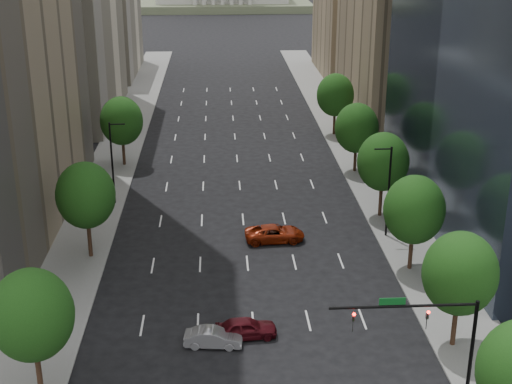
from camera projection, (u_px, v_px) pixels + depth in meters
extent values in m
cube|color=slate|center=(89.00, 222.00, 72.14)|extent=(6.00, 200.00, 0.15)
cube|color=slate|center=(394.00, 215.00, 73.75)|extent=(6.00, 200.00, 0.15)
cube|color=beige|center=(61.00, 0.00, 105.66)|extent=(14.00, 30.00, 35.00)
cube|color=beige|center=(99.00, 27.00, 139.49)|extent=(14.00, 26.00, 18.00)
cube|color=#8C7759|center=(401.00, 17.00, 106.33)|extent=(14.00, 30.00, 30.00)
cube|color=#8C7759|center=(357.00, 33.00, 139.63)|extent=(14.00, 26.00, 16.00)
cylinder|color=#382316|center=(455.00, 321.00, 50.57)|extent=(0.36, 0.36, 4.00)
ellipsoid|color=#163A0F|center=(460.00, 273.00, 49.24)|extent=(5.20, 5.20, 5.98)
cylinder|color=#382316|center=(411.00, 249.00, 61.80)|extent=(0.36, 0.36, 3.90)
ellipsoid|color=#163A0F|center=(414.00, 210.00, 60.50)|extent=(5.20, 5.20, 5.98)
cylinder|color=#382316|center=(381.00, 198.00, 72.97)|extent=(0.36, 0.36, 4.10)
ellipsoid|color=#163A0F|center=(383.00, 162.00, 71.61)|extent=(5.20, 5.20, 5.98)
cylinder|color=#382316|center=(355.00, 157.00, 86.10)|extent=(0.36, 0.36, 3.80)
ellipsoid|color=#163A0F|center=(357.00, 128.00, 84.84)|extent=(5.20, 5.20, 5.98)
cylinder|color=#382316|center=(334.00, 121.00, 101.01)|extent=(0.36, 0.36, 4.00)
ellipsoid|color=#163A0F|center=(335.00, 95.00, 99.68)|extent=(5.20, 5.20, 5.98)
cylinder|color=#382316|center=(38.00, 367.00, 45.39)|extent=(0.36, 0.36, 4.00)
ellipsoid|color=#163A0F|center=(32.00, 315.00, 44.06)|extent=(5.20, 5.20, 5.98)
cylinder|color=#382316|center=(89.00, 236.00, 64.04)|extent=(0.36, 0.36, 4.15)
ellipsoid|color=#163A0F|center=(86.00, 195.00, 62.66)|extent=(5.20, 5.20, 5.98)
cylinder|color=#382316|center=(124.00, 150.00, 88.36)|extent=(0.36, 0.36, 3.95)
ellipsoid|color=#163A0F|center=(122.00, 121.00, 87.05)|extent=(5.20, 5.20, 5.98)
cylinder|color=black|center=(389.00, 193.00, 67.41)|extent=(0.20, 0.20, 9.00)
cylinder|color=black|center=(383.00, 149.00, 65.85)|extent=(1.60, 0.14, 0.14)
cylinder|color=black|center=(112.00, 164.00, 75.35)|extent=(0.20, 0.20, 9.00)
cylinder|color=black|center=(117.00, 124.00, 73.88)|extent=(1.60, 0.14, 0.14)
cylinder|color=black|center=(472.00, 351.00, 44.39)|extent=(0.24, 0.24, 7.00)
cylinder|color=black|center=(404.00, 306.00, 42.99)|extent=(9.00, 0.18, 0.18)
imported|color=black|center=(427.00, 314.00, 43.26)|extent=(0.18, 0.22, 1.10)
imported|color=black|center=(353.00, 316.00, 43.03)|extent=(0.18, 0.22, 1.10)
sphere|color=#FF0C07|center=(429.00, 312.00, 43.02)|extent=(0.20, 0.20, 0.20)
sphere|color=#FF0C07|center=(354.00, 314.00, 42.79)|extent=(0.20, 0.20, 0.20)
cube|color=#0C591E|center=(392.00, 301.00, 42.83)|extent=(1.60, 0.06, 0.45)
cube|color=#596647|center=(222.00, 4.00, 250.00)|extent=(60.00, 40.00, 2.50)
ellipsoid|color=olive|center=(33.00, 8.00, 544.51)|extent=(380.00, 342.00, 190.00)
ellipsoid|color=olive|center=(267.00, 12.00, 594.28)|extent=(440.00, 396.00, 240.00)
imported|color=#440B12|center=(246.00, 328.00, 52.08)|extent=(4.65, 2.23, 1.53)
imported|color=#97979C|center=(213.00, 338.00, 51.03)|extent=(4.25, 1.83, 1.36)
imported|color=maroon|center=(275.00, 233.00, 67.78)|extent=(5.78, 2.96, 1.56)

